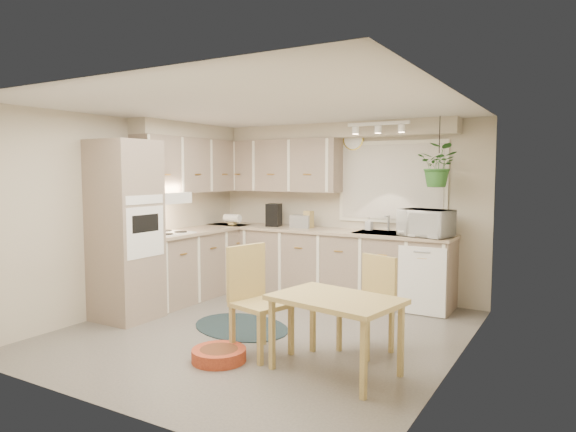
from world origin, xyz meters
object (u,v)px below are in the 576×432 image
object	(u,v)px
chair_back	(366,305)
microwave	(426,220)
chair_left	(262,301)
pet_bed	(219,355)
braided_rug	(241,327)
dining_table	(335,335)

from	to	relation	value
chair_back	microwave	world-z (taller)	microwave
chair_back	chair_left	bearing A→B (deg)	54.17
pet_bed	chair_left	bearing A→B (deg)	55.08
braided_rug	microwave	bearing A→B (deg)	46.62
dining_table	chair_left	xyz separation A→B (m)	(-0.79, 0.05, 0.18)
dining_table	braided_rug	distance (m)	1.64
braided_rug	microwave	size ratio (longest dim) A/B	2.02
dining_table	braided_rug	size ratio (longest dim) A/B	0.87
pet_bed	microwave	size ratio (longest dim) A/B	0.83
pet_bed	microwave	world-z (taller)	microwave
dining_table	braided_rug	world-z (taller)	dining_table
chair_left	dining_table	bearing A→B (deg)	100.64
braided_rug	pet_bed	distance (m)	1.04
braided_rug	pet_bed	size ratio (longest dim) A/B	2.43
dining_table	microwave	size ratio (longest dim) A/B	1.75
chair_left	chair_back	bearing A→B (deg)	138.96
chair_left	pet_bed	size ratio (longest dim) A/B	2.06
pet_bed	dining_table	bearing A→B (deg)	15.78
braided_rug	pet_bed	xyz separation A→B (m)	(0.43, -0.95, 0.05)
dining_table	chair_back	size ratio (longest dim) A/B	1.15
dining_table	chair_back	bearing A→B (deg)	87.19
dining_table	pet_bed	world-z (taller)	dining_table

